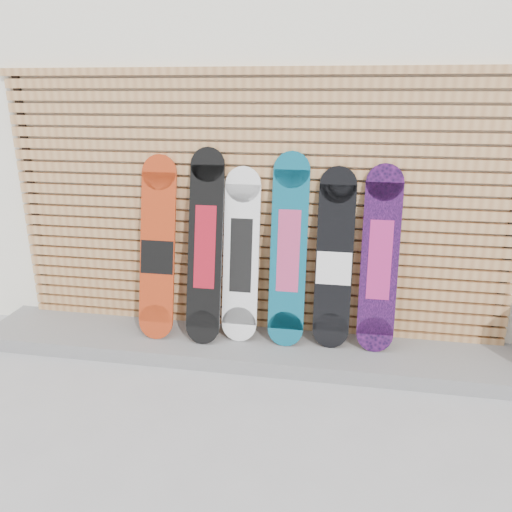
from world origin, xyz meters
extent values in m
plane|color=#9B9B9E|center=(0.00, 0.00, 0.00)|extent=(80.00, 80.00, 0.00)
cube|color=white|center=(0.50, 3.50, 1.80)|extent=(12.00, 5.00, 3.60)
cube|color=slate|center=(-0.15, 0.68, 0.06)|extent=(4.60, 0.70, 0.12)
cube|color=#B37C4A|center=(-0.15, 0.97, 0.14)|extent=(4.20, 0.05, 0.08)
cube|color=#B37C4A|center=(-0.15, 0.97, 0.23)|extent=(4.20, 0.05, 0.08)
cube|color=#B37C4A|center=(-0.15, 0.97, 0.33)|extent=(4.20, 0.05, 0.07)
cube|color=#B37C4A|center=(-0.15, 0.97, 0.43)|extent=(4.20, 0.05, 0.07)
cube|color=#B37C4A|center=(-0.15, 0.97, 0.53)|extent=(4.20, 0.05, 0.07)
cube|color=#B37C4A|center=(-0.15, 0.97, 0.62)|extent=(4.20, 0.05, 0.07)
cube|color=#B37C4A|center=(-0.15, 0.97, 0.72)|extent=(4.20, 0.05, 0.07)
cube|color=#B37C4A|center=(-0.15, 0.97, 0.82)|extent=(4.20, 0.05, 0.07)
cube|color=#B37C4A|center=(-0.15, 0.97, 0.91)|extent=(4.20, 0.05, 0.07)
cube|color=#B37C4A|center=(-0.15, 0.97, 1.01)|extent=(4.20, 0.05, 0.08)
cube|color=#B37C4A|center=(-0.15, 0.97, 1.11)|extent=(4.20, 0.05, 0.08)
cube|color=#B37C4A|center=(-0.15, 0.97, 1.20)|extent=(4.20, 0.05, 0.08)
cube|color=#B37C4A|center=(-0.15, 0.97, 1.30)|extent=(4.20, 0.05, 0.08)
cube|color=#B37C4A|center=(-0.15, 0.97, 1.40)|extent=(4.20, 0.05, 0.08)
cube|color=#B37C4A|center=(-0.15, 0.97, 1.50)|extent=(4.20, 0.05, 0.08)
cube|color=#B37C4A|center=(-0.15, 0.97, 1.59)|extent=(4.20, 0.05, 0.08)
cube|color=#B37C4A|center=(-0.15, 0.97, 1.69)|extent=(4.20, 0.05, 0.08)
cube|color=#B37C4A|center=(-0.15, 0.97, 1.79)|extent=(4.20, 0.05, 0.08)
cube|color=#B37C4A|center=(-0.15, 0.97, 1.88)|extent=(4.20, 0.05, 0.08)
cube|color=#B37C4A|center=(-0.15, 0.97, 1.98)|extent=(4.20, 0.05, 0.08)
cube|color=#B37C4A|center=(-0.15, 0.97, 2.08)|extent=(4.20, 0.05, 0.08)
cube|color=#B37C4A|center=(-0.15, 0.97, 2.17)|extent=(4.20, 0.05, 0.08)
cube|color=black|center=(-2.17, 0.99, 1.12)|extent=(0.06, 0.04, 2.23)
cube|color=black|center=(1.87, 0.99, 1.12)|extent=(0.06, 0.04, 2.23)
cube|color=#B37C4A|center=(-0.15, 0.97, 2.26)|extent=(4.26, 0.07, 0.06)
cube|color=#A83111|center=(-0.93, 0.75, 0.87)|extent=(0.30, 0.32, 1.22)
cylinder|color=#A83111|center=(-0.93, 0.60, 0.26)|extent=(0.30, 0.09, 0.29)
cylinder|color=#A83111|center=(-0.93, 0.90, 1.48)|extent=(0.30, 0.09, 0.29)
cube|color=black|center=(-0.93, 0.73, 0.80)|extent=(0.28, 0.09, 0.28)
cube|color=black|center=(-0.51, 0.74, 0.91)|extent=(0.28, 0.34, 1.30)
cylinder|color=black|center=(-0.51, 0.58, 0.26)|extent=(0.28, 0.09, 0.28)
cylinder|color=black|center=(-0.51, 0.90, 1.55)|extent=(0.28, 0.09, 0.28)
cube|color=maroon|center=(-0.51, 0.74, 0.91)|extent=(0.18, 0.19, 0.67)
cube|color=white|center=(-0.23, 0.79, 0.83)|extent=(0.29, 0.24, 1.14)
cylinder|color=white|center=(-0.23, 0.68, 0.26)|extent=(0.29, 0.08, 0.29)
cylinder|color=white|center=(-0.23, 0.91, 1.40)|extent=(0.29, 0.08, 0.29)
cube|color=black|center=(-0.23, 0.79, 0.83)|extent=(0.18, 0.14, 0.60)
cube|color=#0B536B|center=(0.17, 0.79, 0.90)|extent=(0.29, 0.26, 1.27)
cylinder|color=#0B536B|center=(0.17, 0.66, 0.26)|extent=(0.29, 0.08, 0.29)
cylinder|color=#0B536B|center=(0.17, 0.91, 1.53)|extent=(0.29, 0.08, 0.29)
cube|color=#C24474|center=(0.17, 0.79, 0.90)|extent=(0.18, 0.15, 0.66)
cube|color=black|center=(0.53, 0.80, 0.84)|extent=(0.29, 0.23, 1.16)
cylinder|color=black|center=(0.53, 0.70, 0.26)|extent=(0.29, 0.07, 0.29)
cylinder|color=black|center=(0.53, 0.91, 1.42)|extent=(0.29, 0.07, 0.29)
cube|color=white|center=(0.53, 0.79, 0.77)|extent=(0.28, 0.07, 0.26)
cube|color=black|center=(0.88, 0.80, 0.86)|extent=(0.29, 0.24, 1.19)
cylinder|color=black|center=(0.88, 0.69, 0.26)|extent=(0.29, 0.07, 0.29)
cylinder|color=black|center=(0.88, 0.91, 1.45)|extent=(0.29, 0.07, 0.29)
cube|color=#AB2269|center=(0.88, 0.80, 0.86)|extent=(0.18, 0.14, 0.62)
camera|label=1|loc=(0.56, -3.01, 2.13)|focal=35.00mm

